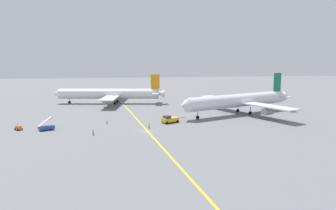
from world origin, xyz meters
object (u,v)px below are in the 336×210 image
object	(u,v)px
ground_crew_marshaller_foreground	(149,126)
airliner_being_pushed	(239,101)
gse_stair_truck_yellow	(46,127)
gse_gpu_cart_small	(18,128)
ground_crew_wing_walker_right	(93,132)
ground_crew_ramp_agent_by_cones	(107,122)
pushback_tug	(170,119)
airliner_at_gate_left	(110,94)

from	to	relation	value
ground_crew_marshaller_foreground	airliner_being_pushed	bearing A→B (deg)	26.26
gse_stair_truck_yellow	gse_gpu_cart_small	size ratio (longest dim) A/B	1.85
airliner_being_pushed	gse_stair_truck_yellow	world-z (taller)	airliner_being_pushed
ground_crew_wing_walker_right	ground_crew_ramp_agent_by_cones	bearing A→B (deg)	76.27
ground_crew_wing_walker_right	airliner_being_pushed	bearing A→B (deg)	23.99
pushback_tug	gse_gpu_cart_small	bearing A→B (deg)	-177.25
ground_crew_ramp_agent_by_cones	airliner_at_gate_left	bearing A→B (deg)	89.18
gse_gpu_cart_small	ground_crew_wing_walker_right	xyz separation A→B (m)	(22.98, -10.42, 0.13)
airliner_being_pushed	ground_crew_ramp_agent_by_cones	distance (m)	52.66
gse_gpu_cart_small	airliner_being_pushed	bearing A→B (deg)	10.24
gse_stair_truck_yellow	ground_crew_marshaller_foreground	distance (m)	31.55
ground_crew_marshaller_foreground	ground_crew_ramp_agent_by_cones	bearing A→B (deg)	145.43
airliner_being_pushed	pushback_tug	bearing A→B (deg)	-158.75
gse_stair_truck_yellow	gse_gpu_cart_small	distance (m)	8.53
pushback_tug	ground_crew_wing_walker_right	xyz separation A→B (m)	(-24.76, -12.72, -0.31)
gse_stair_truck_yellow	ground_crew_wing_walker_right	world-z (taller)	gse_stair_truck_yellow
airliner_being_pushed	ground_crew_ramp_agent_by_cones	world-z (taller)	airliner_being_pushed
gse_gpu_cart_small	ground_crew_marshaller_foreground	size ratio (longest dim) A/B	1.58
airliner_at_gate_left	pushback_tug	bearing A→B (deg)	-68.37
airliner_being_pushed	ground_crew_wing_walker_right	xyz separation A→B (m)	(-55.13, -24.53, -4.47)
ground_crew_marshaller_foreground	airliner_at_gate_left	bearing A→B (deg)	102.01
airliner_being_pushed	ground_crew_marshaller_foreground	world-z (taller)	airliner_being_pushed
airliner_being_pushed	gse_gpu_cart_small	distance (m)	79.50
airliner_at_gate_left	pushback_tug	xyz separation A→B (m)	(20.46, -51.59, -3.57)
ground_crew_marshaller_foreground	ground_crew_wing_walker_right	size ratio (longest dim) A/B	0.95
airliner_at_gate_left	gse_gpu_cart_small	world-z (taller)	airliner_at_gate_left
airliner_at_gate_left	gse_stair_truck_yellow	world-z (taller)	airliner_at_gate_left
airliner_being_pushed	airliner_at_gate_left	bearing A→B (deg)	141.95
ground_crew_wing_walker_right	airliner_at_gate_left	bearing A→B (deg)	86.17
gse_stair_truck_yellow	ground_crew_ramp_agent_by_cones	xyz separation A→B (m)	(18.17, 5.72, -0.21)
gse_stair_truck_yellow	ground_crew_marshaller_foreground	world-z (taller)	gse_stair_truck_yellow
pushback_tug	ground_crew_wing_walker_right	distance (m)	27.84
airliner_being_pushed	pushback_tug	world-z (taller)	airliner_being_pushed
airliner_at_gate_left	ground_crew_ramp_agent_by_cones	distance (m)	49.77
ground_crew_wing_walker_right	ground_crew_marshaller_foreground	bearing A→B (deg)	18.49
pushback_tug	ground_crew_ramp_agent_by_cones	xyz separation A→B (m)	(-21.17, 1.99, -0.41)
gse_gpu_cart_small	ground_crew_ramp_agent_by_cones	bearing A→B (deg)	9.16
airliner_being_pushed	gse_gpu_cart_small	xyz separation A→B (m)	(-78.10, -14.11, -4.60)
airliner_at_gate_left	ground_crew_marshaller_foreground	bearing A→B (deg)	-77.99
airliner_at_gate_left	airliner_being_pushed	xyz separation A→B (m)	(50.82, -39.78, 0.58)
gse_gpu_cart_small	ground_crew_marshaller_foreground	bearing A→B (deg)	-6.90
pushback_tug	gse_stair_truck_yellow	xyz separation A→B (m)	(-39.34, -3.73, -0.21)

